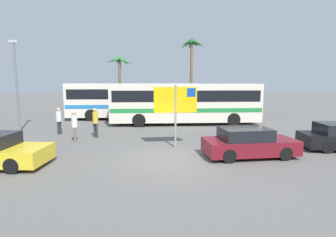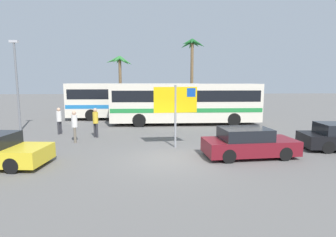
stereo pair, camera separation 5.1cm
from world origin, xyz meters
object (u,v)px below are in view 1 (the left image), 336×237
object	(u,v)px
bus_rear_coach	(134,99)
car_maroon	(248,143)
bus_front_coach	(185,102)
ferry_sign	(176,102)
pedestrian_crossing_lot	(59,119)
pedestrian_by_bus	(74,124)
pedestrian_near_sign	(95,120)

from	to	relation	value
bus_rear_coach	car_maroon	bearing A→B (deg)	-64.54
bus_front_coach	bus_rear_coach	world-z (taller)	same
ferry_sign	car_maroon	xyz separation A→B (m)	(3.08, -1.92, -1.69)
ferry_sign	car_maroon	distance (m)	4.01
car_maroon	pedestrian_crossing_lot	world-z (taller)	pedestrian_crossing_lot
ferry_sign	car_maroon	bearing A→B (deg)	-35.63
bus_front_coach	pedestrian_by_bus	size ratio (longest dim) A/B	6.50
pedestrian_by_bus	bus_rear_coach	bearing A→B (deg)	-118.11
bus_rear_coach	pedestrian_crossing_lot	distance (m)	8.13
bus_rear_coach	pedestrian_crossing_lot	world-z (taller)	bus_rear_coach
pedestrian_crossing_lot	bus_front_coach	bearing A→B (deg)	51.03
bus_rear_coach	ferry_sign	world-z (taller)	ferry_sign
bus_rear_coach	pedestrian_near_sign	xyz separation A→B (m)	(-1.73, -8.01, -0.73)
car_maroon	pedestrian_near_sign	bearing A→B (deg)	144.39
pedestrian_near_sign	pedestrian_by_bus	bearing A→B (deg)	-2.76
bus_rear_coach	ferry_sign	size ratio (longest dim) A/B	3.60
car_maroon	pedestrian_near_sign	xyz separation A→B (m)	(-7.74, 4.61, 0.42)
bus_rear_coach	pedestrian_near_sign	distance (m)	8.23
bus_front_coach	pedestrian_near_sign	world-z (taller)	bus_front_coach
bus_front_coach	pedestrian_by_bus	bearing A→B (deg)	-138.78
pedestrian_crossing_lot	pedestrian_by_bus	bearing A→B (deg)	-27.22
car_maroon	bus_front_coach	bearing A→B (deg)	95.77
pedestrian_crossing_lot	pedestrian_by_bus	xyz separation A→B (m)	(1.67, -2.41, 0.04)
car_maroon	pedestrian_crossing_lot	bearing A→B (deg)	145.97
bus_rear_coach	pedestrian_by_bus	distance (m)	9.67
ferry_sign	pedestrian_near_sign	world-z (taller)	ferry_sign
ferry_sign	car_maroon	size ratio (longest dim) A/B	0.76
bus_front_coach	pedestrian_by_bus	world-z (taller)	bus_front_coach
bus_front_coach	bus_rear_coach	xyz separation A→B (m)	(-4.26, 3.26, 0.00)
pedestrian_near_sign	bus_front_coach	bearing A→B (deg)	160.37
bus_front_coach	car_maroon	distance (m)	9.59
ferry_sign	car_maroon	world-z (taller)	ferry_sign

